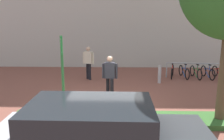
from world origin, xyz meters
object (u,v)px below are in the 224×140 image
bollard_steel (160,74)px  bike_at_sign (64,110)px  person_suited_navy (110,75)px  bike_rack_cluster (202,72)px  parking_sign_post (62,67)px  person_shirt_blue (88,61)px

bollard_steel → bike_at_sign: bearing=-129.5°
bollard_steel → person_suited_navy: size_ratio=0.52×
bike_rack_cluster → person_suited_navy: size_ratio=2.18×
parking_sign_post → bike_at_sign: 1.38m
parking_sign_post → bike_rack_cluster: bearing=42.8°
parking_sign_post → bike_at_sign: bearing=115.4°
bike_rack_cluster → person_shirt_blue: size_ratio=2.18×
bike_at_sign → person_suited_navy: bearing=57.0°
person_shirt_blue → person_suited_navy: same height
parking_sign_post → bollard_steel: 6.06m
parking_sign_post → person_shirt_blue: 5.34m
bike_rack_cluster → bollard_steel: bollard_steel is taller
bike_rack_cluster → person_shirt_blue: 6.08m
parking_sign_post → person_suited_navy: (1.33, 2.20, -0.74)m
parking_sign_post → person_shirt_blue: parking_sign_post is taller
bike_at_sign → bike_rack_cluster: 8.34m
bike_rack_cluster → bike_at_sign: bearing=-137.8°
parking_sign_post → person_suited_navy: size_ratio=1.54×
bike_at_sign → bike_rack_cluster: (6.18, 5.60, -0.00)m
parking_sign_post → bike_rack_cluster: size_ratio=0.71×
bollard_steel → person_suited_navy: bearing=-134.3°
bike_at_sign → person_shirt_blue: (0.15, 5.20, 0.63)m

